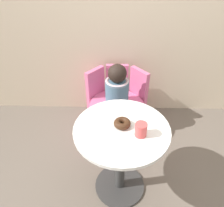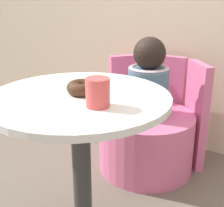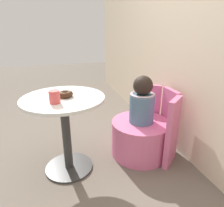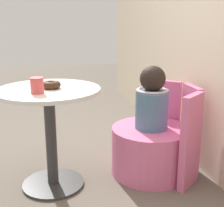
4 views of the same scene
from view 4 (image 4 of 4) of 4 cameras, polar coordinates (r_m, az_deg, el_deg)
ground_plane at (r=2.30m, az=-9.65°, el=-14.63°), size 12.00×12.00×0.00m
back_wall at (r=2.32m, az=19.21°, el=16.02°), size 6.00×0.06×2.40m
round_table at (r=2.12m, az=-11.29°, el=-2.59°), size 0.68×0.68×0.70m
tub_chair at (r=2.39m, az=7.00°, el=-8.51°), size 0.58×0.58×0.36m
booth_backrest at (r=2.42m, az=12.51°, el=-4.63°), size 0.68×0.25×0.66m
child_figure at (r=2.26m, az=7.32°, el=0.63°), size 0.24×0.24×0.46m
donut at (r=2.06m, az=-11.02°, el=3.37°), size 0.12×0.12×0.05m
cup at (r=1.94m, az=-13.53°, el=3.23°), size 0.08×0.08×0.10m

